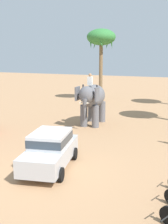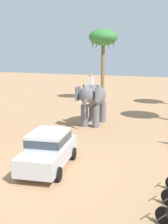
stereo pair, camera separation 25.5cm
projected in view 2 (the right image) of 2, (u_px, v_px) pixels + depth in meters
name	position (u px, v px, depth m)	size (l,w,h in m)	color
ground_plane	(42.00, 169.00, 12.67)	(120.00, 120.00, 0.00)	tan
car_sedan_foreground	(49.00, 148.00, 12.70)	(2.64, 4.39, 1.70)	#B7BABF
elephant_with_mahout	(93.00, 99.00, 20.51)	(1.96, 3.96, 3.88)	slate
palm_tree_near_hut	(103.00, 39.00, 30.62)	(3.20, 3.20, 8.05)	brown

